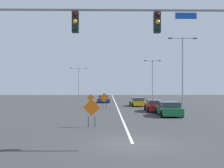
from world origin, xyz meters
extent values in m
plane|color=#38383A|center=(0.00, 0.00, 0.00)|extent=(139.72, 139.72, 0.00)
cube|color=white|center=(0.00, 38.81, 0.00)|extent=(0.16, 77.62, 0.01)
cylinder|color=gray|center=(-0.83, 0.00, 6.84)|extent=(12.52, 0.14, 0.14)
cube|color=black|center=(-2.92, 0.00, 6.19)|extent=(0.34, 0.32, 1.05)
sphere|color=#3A0503|center=(-2.92, -0.17, 6.54)|extent=(0.22, 0.22, 0.22)
sphere|color=yellow|center=(-2.92, -0.17, 6.19)|extent=(0.22, 0.22, 0.22)
sphere|color=black|center=(-2.92, -0.17, 5.84)|extent=(0.22, 0.22, 0.22)
cube|color=black|center=(1.25, 0.00, 6.19)|extent=(0.34, 0.32, 1.05)
sphere|color=#3A0503|center=(1.25, -0.17, 6.54)|extent=(0.22, 0.22, 0.22)
sphere|color=yellow|center=(1.25, -0.17, 6.19)|extent=(0.22, 0.22, 0.22)
sphere|color=black|center=(1.25, -0.17, 5.84)|extent=(0.22, 0.22, 0.22)
cube|color=#1447B7|center=(2.74, 0.00, 6.55)|extent=(1.10, 0.03, 0.32)
cylinder|color=gray|center=(7.39, 38.18, 3.96)|extent=(0.16, 0.16, 7.92)
cylinder|color=gray|center=(6.69, 38.18, 7.77)|extent=(1.40, 0.08, 0.08)
cube|color=#262628|center=(5.99, 38.18, 7.77)|extent=(0.44, 0.24, 0.14)
cylinder|color=gray|center=(8.09, 38.18, 7.77)|extent=(1.40, 0.08, 0.08)
cube|color=#262628|center=(8.78, 38.18, 7.77)|extent=(0.44, 0.24, 0.14)
cylinder|color=gray|center=(-8.26, 50.41, 3.60)|extent=(0.16, 0.16, 7.21)
cylinder|color=gray|center=(-9.17, 50.41, 7.06)|extent=(1.82, 0.08, 0.08)
cube|color=#262628|center=(-10.08, 50.41, 7.06)|extent=(0.44, 0.24, 0.14)
cylinder|color=gray|center=(-7.35, 50.41, 7.06)|extent=(1.82, 0.08, 0.08)
cube|color=#262628|center=(-6.44, 50.41, 7.06)|extent=(0.44, 0.24, 0.14)
cylinder|color=gray|center=(8.62, 21.60, 4.68)|extent=(0.16, 0.16, 9.36)
cylinder|color=gray|center=(7.79, 21.60, 9.21)|extent=(1.65, 0.08, 0.08)
cube|color=#262628|center=(6.96, 21.60, 9.21)|extent=(0.44, 0.24, 0.14)
cylinder|color=gray|center=(9.44, 21.60, 9.21)|extent=(1.65, 0.08, 0.08)
cube|color=#262628|center=(10.27, 21.60, 9.21)|extent=(0.44, 0.24, 0.14)
cube|color=orange|center=(-2.44, 5.63, 1.39)|extent=(1.24, 0.10, 1.24)
cylinder|color=black|center=(-2.68, 5.64, 0.37)|extent=(0.05, 0.05, 0.75)
cylinder|color=black|center=(-2.20, 5.61, 0.37)|extent=(0.05, 0.05, 0.75)
cube|color=orange|center=(-3.67, 23.84, 1.25)|extent=(1.09, 0.18, 1.09)
cylinder|color=black|center=(-3.88, 23.87, 0.34)|extent=(0.05, 0.05, 0.69)
cylinder|color=black|center=(-3.46, 23.81, 0.34)|extent=(0.05, 0.05, 0.69)
cube|color=orange|center=(-1.77, 22.47, 1.32)|extent=(1.27, 0.06, 1.27)
cylinder|color=black|center=(-2.02, 22.46, 0.33)|extent=(0.05, 0.05, 0.66)
cylinder|color=black|center=(-1.53, 22.47, 0.33)|extent=(0.05, 0.05, 0.66)
cube|color=gold|center=(3.01, 24.87, 0.45)|extent=(1.91, 3.96, 0.58)
cube|color=#333D47|center=(3.02, 24.68, 0.98)|extent=(1.66, 2.18, 0.48)
cylinder|color=black|center=(3.81, 26.27, 0.32)|extent=(0.25, 0.65, 0.64)
cylinder|color=black|center=(2.08, 26.18, 0.32)|extent=(0.25, 0.65, 0.64)
cylinder|color=black|center=(3.94, 23.56, 0.32)|extent=(0.25, 0.65, 0.64)
cylinder|color=black|center=(2.22, 23.47, 0.32)|extent=(0.25, 0.65, 0.64)
cube|color=#196B38|center=(4.71, 12.68, 0.51)|extent=(2.01, 4.49, 0.71)
cube|color=#333D47|center=(4.70, 12.45, 1.13)|extent=(1.78, 2.66, 0.52)
cylinder|color=black|center=(5.70, 14.22, 0.32)|extent=(0.23, 0.64, 0.64)
cylinder|color=black|center=(3.77, 14.25, 0.32)|extent=(0.23, 0.64, 0.64)
cylinder|color=black|center=(5.64, 11.10, 0.32)|extent=(0.23, 0.64, 0.64)
cylinder|color=black|center=(3.72, 11.13, 0.32)|extent=(0.23, 0.64, 0.64)
cube|color=#1E389E|center=(-1.99, 32.79, 0.44)|extent=(1.93, 3.89, 0.55)
cube|color=#333D47|center=(-1.98, 32.98, 1.00)|extent=(1.69, 1.92, 0.58)
cylinder|color=black|center=(-2.94, 31.47, 0.32)|extent=(0.24, 0.65, 0.64)
cylinder|color=black|center=(-1.11, 31.42, 0.32)|extent=(0.24, 0.65, 0.64)
cylinder|color=black|center=(-2.86, 34.16, 0.32)|extent=(0.24, 0.65, 0.64)
cylinder|color=black|center=(-1.04, 34.11, 0.32)|extent=(0.24, 0.65, 0.64)
cube|color=red|center=(4.14, 17.12, 0.50)|extent=(1.91, 3.94, 0.68)
cube|color=#333D47|center=(4.14, 16.92, 1.07)|extent=(1.71, 2.34, 0.47)
cylinder|color=black|center=(5.09, 18.48, 0.32)|extent=(0.23, 0.64, 0.64)
cylinder|color=black|center=(3.22, 18.50, 0.32)|extent=(0.23, 0.64, 0.64)
cylinder|color=black|center=(5.06, 15.74, 0.32)|extent=(0.23, 0.64, 0.64)
cylinder|color=black|center=(3.19, 15.76, 0.32)|extent=(0.23, 0.64, 0.64)
camera|label=1|loc=(-1.26, -13.65, 2.98)|focal=42.99mm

